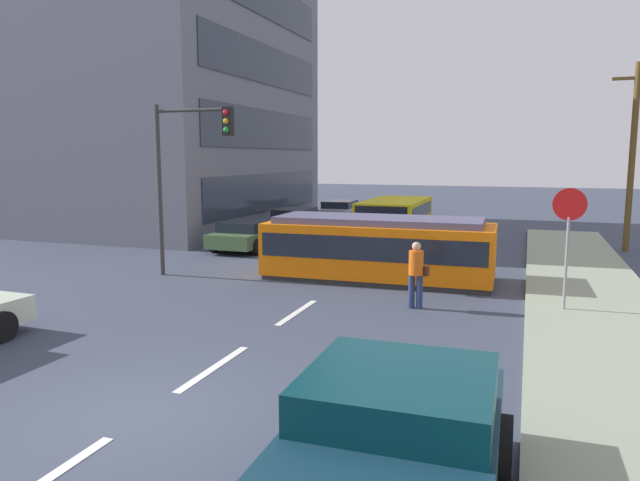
# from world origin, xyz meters

# --- Properties ---
(ground_plane) EXTENTS (120.00, 120.00, 0.00)m
(ground_plane) POSITION_xyz_m (0.00, 10.00, 0.00)
(ground_plane) COLOR #373E50
(sidewalk_curb_right) EXTENTS (3.20, 36.00, 0.14)m
(sidewalk_curb_right) POSITION_xyz_m (6.80, 6.00, 0.07)
(sidewalk_curb_right) COLOR gray
(sidewalk_curb_right) RESTS_ON ground
(lane_stripe_1) EXTENTS (0.16, 2.40, 0.01)m
(lane_stripe_1) POSITION_xyz_m (0.00, 2.00, 0.01)
(lane_stripe_1) COLOR silver
(lane_stripe_1) RESTS_ON ground
(lane_stripe_2) EXTENTS (0.16, 2.40, 0.01)m
(lane_stripe_2) POSITION_xyz_m (0.00, 6.00, 0.01)
(lane_stripe_2) COLOR silver
(lane_stripe_2) RESTS_ON ground
(lane_stripe_3) EXTENTS (0.16, 2.40, 0.01)m
(lane_stripe_3) POSITION_xyz_m (0.00, 16.44, 0.01)
(lane_stripe_3) COLOR silver
(lane_stripe_3) RESTS_ON ground
(lane_stripe_4) EXTENTS (0.16, 2.40, 0.01)m
(lane_stripe_4) POSITION_xyz_m (0.00, 22.44, 0.01)
(lane_stripe_4) COLOR silver
(lane_stripe_4) RESTS_ON ground
(corner_building) EXTENTS (14.49, 15.32, 16.00)m
(corner_building) POSITION_xyz_m (-14.78, 20.84, 8.00)
(corner_building) COLOR slate
(corner_building) RESTS_ON ground
(streetcar_tram) EXTENTS (6.93, 2.70, 1.93)m
(streetcar_tram) POSITION_xyz_m (0.90, 10.44, 0.99)
(streetcar_tram) COLOR orange
(streetcar_tram) RESTS_ON ground
(city_bus) EXTENTS (2.56, 5.75, 1.76)m
(city_bus) POSITION_xyz_m (-0.65, 19.87, 1.01)
(city_bus) COLOR gold
(city_bus) RESTS_ON ground
(pedestrian_crossing) EXTENTS (0.51, 0.36, 1.67)m
(pedestrian_crossing) POSITION_xyz_m (2.63, 7.36, 0.94)
(pedestrian_crossing) COLOR navy
(pedestrian_crossing) RESTS_ON ground
(pickup_truck_parked) EXTENTS (2.34, 5.03, 1.55)m
(pickup_truck_parked) POSITION_xyz_m (3.99, -1.61, 0.80)
(pickup_truck_parked) COLOR #0F2D3F
(pickup_truck_parked) RESTS_ON ground
(parked_sedan_mid) EXTENTS (2.11, 4.06, 1.19)m
(parked_sedan_mid) POSITION_xyz_m (-5.46, 14.40, 0.62)
(parked_sedan_mid) COLOR #40623B
(parked_sedan_mid) RESTS_ON ground
(parked_sedan_far) EXTENTS (2.03, 4.28, 1.19)m
(parked_sedan_far) POSITION_xyz_m (-5.75, 20.18, 0.62)
(parked_sedan_far) COLOR black
(parked_sedan_far) RESTS_ON ground
(parked_sedan_furthest) EXTENTS (2.08, 4.20, 1.19)m
(parked_sedan_furthest) POSITION_xyz_m (-5.22, 25.89, 0.62)
(parked_sedan_furthest) COLOR #B0B1C4
(parked_sedan_furthest) RESTS_ON ground
(stop_sign) EXTENTS (0.76, 0.07, 2.88)m
(stop_sign) POSITION_xyz_m (6.07, 7.97, 2.19)
(stop_sign) COLOR gray
(stop_sign) RESTS_ON sidewalk_curb_right
(traffic_light_mast) EXTENTS (2.67, 0.33, 5.32)m
(traffic_light_mast) POSITION_xyz_m (-4.74, 8.81, 3.70)
(traffic_light_mast) COLOR #333333
(traffic_light_mast) RESTS_ON ground
(utility_pole_mid) EXTENTS (1.80, 0.24, 7.32)m
(utility_pole_mid) POSITION_xyz_m (8.89, 18.98, 3.84)
(utility_pole_mid) COLOR brown
(utility_pole_mid) RESTS_ON ground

